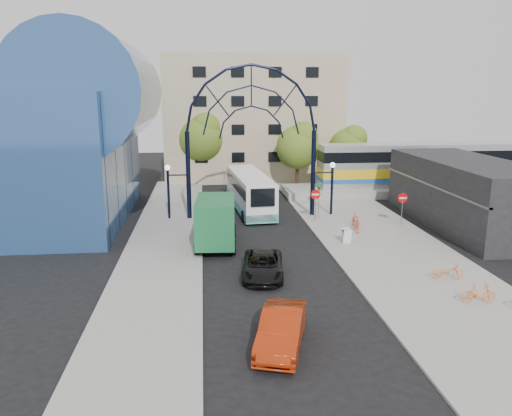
{
  "coord_description": "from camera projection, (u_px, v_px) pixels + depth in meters",
  "views": [
    {
      "loc": [
        -3.8,
        -25.14,
        9.98
      ],
      "look_at": [
        -0.49,
        6.0,
        2.66
      ],
      "focal_mm": 35.0,
      "sensor_mm": 36.0,
      "label": 1
    }
  ],
  "objects": [
    {
      "name": "green_truck",
      "position": [
        216.0,
        221.0,
        32.9
      ],
      "size": [
        2.89,
        6.74,
        3.33
      ],
      "rotation": [
        0.0,
        0.0,
        -0.06
      ],
      "color": "black",
      "rests_on": "ground"
    },
    {
      "name": "street_name_sign",
      "position": [
        319.0,
        194.0,
        39.25
      ],
      "size": [
        0.7,
        0.7,
        2.8
      ],
      "color": "slate",
      "rests_on": "sidewalk_east"
    },
    {
      "name": "red_sedan",
      "position": [
        282.0,
        329.0,
        19.87
      ],
      "size": [
        2.87,
        4.9,
        1.53
      ],
      "primitive_type": "imported",
      "rotation": [
        0.0,
        0.0,
        -0.29
      ],
      "color": "#9C2409",
      "rests_on": "ground"
    },
    {
      "name": "train_car",
      "position": [
        443.0,
        165.0,
        49.71
      ],
      "size": [
        25.1,
        3.05,
        4.2
      ],
      "color": "#B7B7BC",
      "rests_on": "train_platform"
    },
    {
      "name": "city_bus",
      "position": [
        250.0,
        191.0,
        42.97
      ],
      "size": [
        3.42,
        11.54,
        3.13
      ],
      "rotation": [
        0.0,
        0.0,
        0.08
      ],
      "color": "white",
      "rests_on": "ground"
    },
    {
      "name": "plaza_west",
      "position": [
        163.0,
        250.0,
        32.13
      ],
      "size": [
        5.0,
        50.0,
        0.12
      ],
      "primitive_type": "cube",
      "color": "gray",
      "rests_on": "ground"
    },
    {
      "name": "bike_near_b",
      "position": [
        355.0,
        221.0,
        37.2
      ],
      "size": [
        0.53,
        1.64,
        0.97
      ],
      "primitive_type": "imported",
      "rotation": [
        0.0,
        0.0,
        0.05
      ],
      "color": "red",
      "rests_on": "sidewalk_east"
    },
    {
      "name": "stop_sign",
      "position": [
        316.0,
        197.0,
        38.66
      ],
      "size": [
        0.8,
        0.07,
        2.5
      ],
      "color": "slate",
      "rests_on": "sidewalk_east"
    },
    {
      "name": "tree_north_b",
      "position": [
        202.0,
        136.0,
        54.38
      ],
      "size": [
        5.12,
        5.12,
        8.0
      ],
      "color": "#382314",
      "rests_on": "ground"
    },
    {
      "name": "tree_north_a",
      "position": [
        299.0,
        145.0,
        51.69
      ],
      "size": [
        4.48,
        4.48,
        7.0
      ],
      "color": "#382314",
      "rests_on": "ground"
    },
    {
      "name": "bike_far_b",
      "position": [
        479.0,
        293.0,
        23.78
      ],
      "size": [
        1.67,
        0.62,
        0.98
      ],
      "primitive_type": "imported",
      "rotation": [
        0.0,
        0.0,
        1.48
      ],
      "color": "orange",
      "rests_on": "sidewalk_east"
    },
    {
      "name": "black_suv",
      "position": [
        263.0,
        265.0,
        27.44
      ],
      "size": [
        2.74,
        4.93,
        1.3
      ],
      "primitive_type": "imported",
      "rotation": [
        0.0,
        0.0,
        -0.13
      ],
      "color": "black",
      "rests_on": "ground"
    },
    {
      "name": "tree_north_c",
      "position": [
        350.0,
        145.0,
        54.32
      ],
      "size": [
        4.16,
        4.16,
        6.5
      ],
      "color": "#382314",
      "rests_on": "ground"
    },
    {
      "name": "commercial_block_east",
      "position": [
        467.0,
        193.0,
        37.77
      ],
      "size": [
        6.0,
        16.0,
        5.0
      ],
      "primitive_type": "cube",
      "color": "black",
      "rests_on": "ground"
    },
    {
      "name": "gateway_arch",
      "position": [
        251.0,
        111.0,
        38.61
      ],
      "size": [
        13.64,
        0.44,
        12.1
      ],
      "color": "black",
      "rests_on": "ground"
    },
    {
      "name": "bike_near_a",
      "position": [
        357.0,
        226.0,
        36.04
      ],
      "size": [
        0.64,
        1.59,
        0.82
      ],
      "primitive_type": "imported",
      "rotation": [
        0.0,
        0.0,
        -0.06
      ],
      "color": "orange",
      "rests_on": "sidewalk_east"
    },
    {
      "name": "apartment_block",
      "position": [
        251.0,
        117.0,
        59.48
      ],
      "size": [
        20.0,
        12.1,
        14.0
      ],
      "color": "tan",
      "rests_on": "ground"
    },
    {
      "name": "sandwich_board",
      "position": [
        347.0,
        234.0,
        33.2
      ],
      "size": [
        0.55,
        0.61,
        0.99
      ],
      "color": "white",
      "rests_on": "sidewalk_east"
    },
    {
      "name": "train_platform",
      "position": [
        441.0,
        189.0,
        50.28
      ],
      "size": [
        32.0,
        5.0,
        0.8
      ],
      "primitive_type": "cube",
      "color": "gray",
      "rests_on": "ground"
    },
    {
      "name": "bike_far_a",
      "position": [
        448.0,
        271.0,
        26.82
      ],
      "size": [
        1.74,
        0.85,
        0.87
      ],
      "primitive_type": "imported",
      "rotation": [
        0.0,
        0.0,
        1.4
      ],
      "color": "orange",
      "rests_on": "sidewalk_east"
    },
    {
      "name": "ground",
      "position": [
        277.0,
        281.0,
        27.0
      ],
      "size": [
        120.0,
        120.0,
        0.0
      ],
      "primitive_type": "plane",
      "color": "black",
      "rests_on": "ground"
    },
    {
      "name": "do_not_enter_sign",
      "position": [
        403.0,
        201.0,
        37.37
      ],
      "size": [
        0.76,
        0.07,
        2.48
      ],
      "color": "slate",
      "rests_on": "sidewalk_east"
    },
    {
      "name": "transit_hall",
      "position": [
        53.0,
        135.0,
        38.43
      ],
      "size": [
        16.5,
        18.0,
        14.5
      ],
      "color": "#2E538D",
      "rests_on": "ground"
    },
    {
      "name": "sidewalk_east",
      "position": [
        392.0,
        252.0,
        31.69
      ],
      "size": [
        8.0,
        56.0,
        0.12
      ],
      "primitive_type": "cube",
      "color": "gray",
      "rests_on": "ground"
    }
  ]
}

